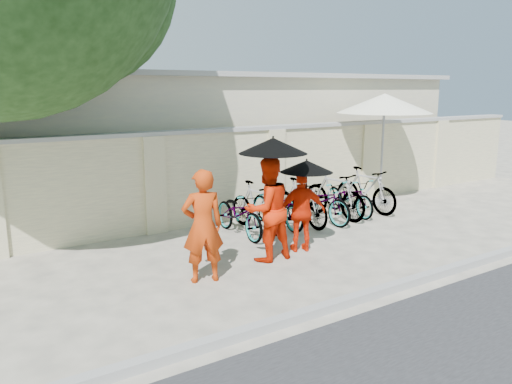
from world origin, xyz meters
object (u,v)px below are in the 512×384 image
monk_right (302,212)px  patio_umbrella (384,105)px  monk_center (268,209)px  monk_left (203,226)px

monk_right → patio_umbrella: bearing=-132.5°
monk_center → monk_right: monk_center is taller
monk_left → monk_center: bearing=-154.4°
monk_right → patio_umbrella: patio_umbrella is taller
patio_umbrella → monk_center: bearing=-157.8°
monk_left → patio_umbrella: (6.26, 2.27, 1.65)m
monk_left → monk_center: monk_center is taller
monk_right → monk_center: bearing=26.1°
monk_left → patio_umbrella: bearing=-146.0°
monk_left → monk_center: 1.41m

